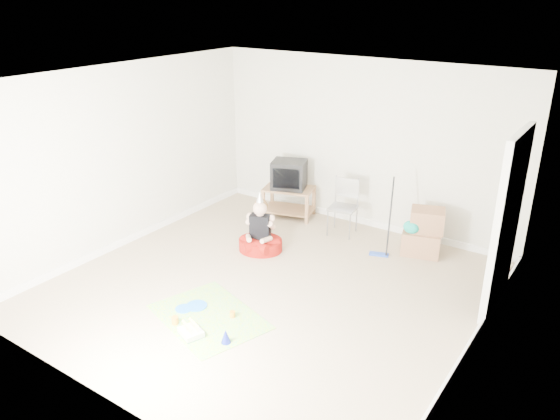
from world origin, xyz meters
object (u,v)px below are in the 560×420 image
Objects in this scene: cardboard_boxes at (423,233)px; seated_woman at (260,238)px; crt_tv at (289,174)px; tv_stand at (289,200)px; folding_chair at (343,208)px; birthday_cake at (191,333)px.

seated_woman is (-1.95, -1.23, -0.12)m from cardboard_boxes.
crt_tv is at bearing 105.90° from seated_woman.
seated_woman is at bearing -147.90° from cardboard_boxes.
crt_tv reaches higher than cardboard_boxes.
cardboard_boxes is 0.74× the size of seated_woman.
crt_tv is (0.00, 0.00, 0.43)m from tv_stand.
crt_tv is 0.79× the size of cardboard_boxes.
folding_chair is 3.32m from birthday_cake.
seated_woman is (-0.69, -1.18, -0.23)m from folding_chair.
tv_stand is 1.00× the size of seated_woman.
cardboard_boxes is 2.10× the size of birthday_cake.
birthday_cake is (-0.08, -3.30, -0.39)m from folding_chair.
tv_stand is 1.71× the size of crt_tv.
tv_stand is 0.43m from crt_tv.
folding_chair is 1.27m from cardboard_boxes.
cardboard_boxes is at bearing 2.04° from folding_chair.
crt_tv is 0.61× the size of folding_chair.
birthday_cake is at bearing -74.00° from tv_stand.
tv_stand is at bearing 0.00° from crt_tv.
cardboard_boxes is at bearing 32.10° from seated_woman.
folding_chair reaches higher than tv_stand.
birthday_cake is (0.98, -3.42, -0.69)m from crt_tv.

